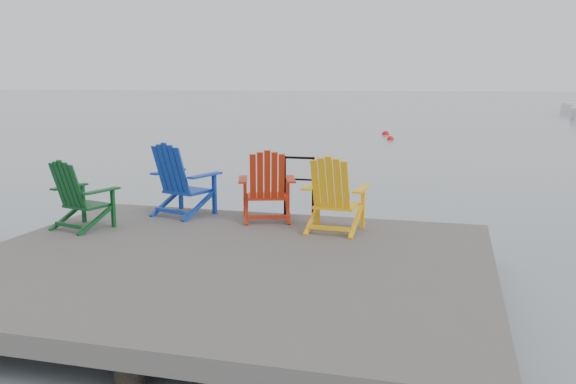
% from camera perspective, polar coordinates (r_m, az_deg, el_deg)
% --- Properties ---
extents(ground, '(400.00, 400.00, 0.00)m').
position_cam_1_polar(ground, '(7.26, -5.78, -9.89)').
color(ground, slate).
rests_on(ground, ground).
extents(dock, '(6.00, 5.00, 1.40)m').
position_cam_1_polar(dock, '(7.15, -5.83, -7.28)').
color(dock, '#332F2D').
rests_on(dock, ground).
extents(handrail, '(0.48, 0.04, 0.90)m').
position_cam_1_polar(handrail, '(9.20, 1.03, 1.13)').
color(handrail, black).
rests_on(handrail, dock).
extents(chair_green, '(0.89, 0.84, 0.96)m').
position_cam_1_polar(chair_green, '(8.80, -18.94, -0.23)').
color(chair_green, '#0B4019').
rests_on(chair_green, dock).
extents(chair_blue, '(1.03, 0.98, 1.10)m').
position_cam_1_polar(chair_blue, '(9.32, -9.98, 1.17)').
color(chair_blue, '#0F349D').
rests_on(chair_blue, dock).
extents(chair_red, '(0.98, 0.93, 1.03)m').
position_cam_1_polar(chair_red, '(8.85, -1.98, 0.62)').
color(chair_red, '#A9220C').
rests_on(chair_red, dock).
extents(chair_yellow, '(0.86, 0.80, 1.03)m').
position_cam_1_polar(chair_yellow, '(8.18, 4.33, -0.20)').
color(chair_yellow, '#FFB20E').
rests_on(chair_yellow, dock).
extents(buoy_a, '(0.33, 0.33, 0.33)m').
position_cam_1_polar(buoy_a, '(27.67, 9.56, 4.85)').
color(buoy_a, red).
rests_on(buoy_a, ground).
extents(buoy_b, '(0.37, 0.37, 0.37)m').
position_cam_1_polar(buoy_b, '(30.38, 9.12, 5.32)').
color(buoy_b, red).
rests_on(buoy_b, ground).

